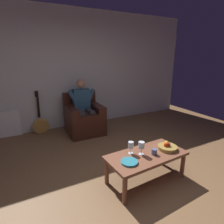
% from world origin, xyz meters
% --- Properties ---
extents(ground_plane, '(7.61, 7.61, 0.00)m').
position_xyz_m(ground_plane, '(0.00, 0.00, 0.00)').
color(ground_plane, brown).
extents(wall_back, '(6.74, 0.06, 2.77)m').
position_xyz_m(wall_back, '(0.00, -2.91, 1.38)').
color(wall_back, silver).
rests_on(wall_back, ground).
extents(armchair, '(0.79, 0.81, 0.90)m').
position_xyz_m(armchair, '(-0.16, -2.31, 0.33)').
color(armchair, '#391B13').
rests_on(armchair, ground).
extents(person_seated, '(0.64, 0.60, 1.21)m').
position_xyz_m(person_seated, '(-0.16, -2.31, 0.65)').
color(person_seated, '#2B4E6B').
rests_on(person_seated, ground).
extents(coffee_table, '(1.14, 0.60, 0.41)m').
position_xyz_m(coffee_table, '(-0.33, -0.22, 0.36)').
color(coffee_table, brown).
rests_on(coffee_table, ground).
extents(guitar, '(0.35, 0.27, 0.97)m').
position_xyz_m(guitar, '(0.74, -2.71, 0.21)').
color(guitar, '#B88542').
rests_on(guitar, ground).
extents(radiator, '(0.56, 0.06, 0.57)m').
position_xyz_m(radiator, '(1.42, -2.84, 0.28)').
color(radiator, white).
rests_on(radiator, ground).
extents(wine_glass_near, '(0.08, 0.08, 0.17)m').
position_xyz_m(wine_glass_near, '(-0.15, -0.34, 0.53)').
color(wine_glass_near, silver).
rests_on(wine_glass_near, coffee_table).
extents(wine_glass_far, '(0.08, 0.08, 0.18)m').
position_xyz_m(wine_glass_far, '(-0.26, -0.25, 0.54)').
color(wine_glass_far, silver).
rests_on(wine_glass_far, coffee_table).
extents(fruit_bowl, '(0.27, 0.27, 0.11)m').
position_xyz_m(fruit_bowl, '(-0.68, -0.20, 0.45)').
color(fruit_bowl, olive).
rests_on(fruit_bowl, coffee_table).
extents(decorative_dish, '(0.22, 0.22, 0.02)m').
position_xyz_m(decorative_dish, '(0.00, -0.14, 0.43)').
color(decorative_dish, teal).
rests_on(decorative_dish, coffee_table).
extents(candle_jar, '(0.07, 0.07, 0.08)m').
position_xyz_m(candle_jar, '(-0.42, -0.17, 0.45)').
color(candle_jar, slate).
rests_on(candle_jar, coffee_table).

